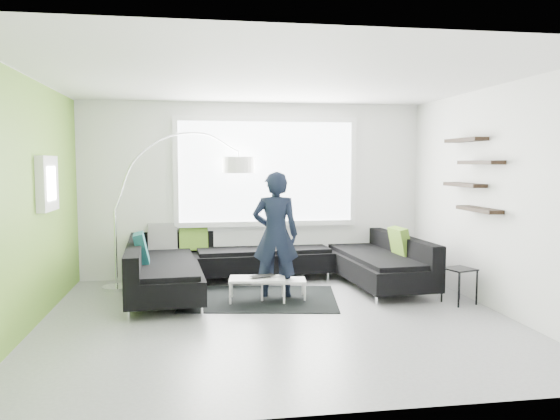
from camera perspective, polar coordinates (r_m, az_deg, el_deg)
The scene contains 9 objects.
ground at distance 6.60m, azimuth -0.27°, elevation -11.29°, with size 5.50×5.50×0.00m, color gray.
room_shell at distance 6.55m, azimuth -0.22°, elevation 4.63°, with size 5.54×5.04×2.82m.
sectional_sofa at distance 7.97m, azimuth -0.70°, elevation -5.58°, with size 4.25×2.79×0.88m.
rug at distance 7.52m, azimuth -2.09°, elevation -9.21°, with size 2.04×1.49×0.01m, color black.
coffee_table at distance 7.43m, azimuth -1.03°, elevation -8.18°, with size 0.96×0.56×0.31m, color white.
arc_lamp at distance 8.23m, azimuth -16.88°, elevation -0.05°, with size 2.17×0.84×2.31m, color silver, non-canonical shape.
side_table at distance 7.60m, azimuth 18.21°, elevation -7.54°, with size 0.34×0.34×0.47m, color black.
person at distance 7.48m, azimuth -0.48°, elevation -2.59°, with size 0.69×0.51×1.73m, color black.
laptop at distance 7.31m, azimuth -1.68°, elevation -7.02°, with size 0.41×0.32×0.03m, color black.
Camera 1 is at (-0.96, -6.26, 1.85)m, focal length 35.00 mm.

